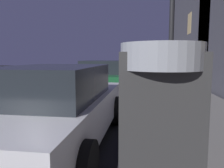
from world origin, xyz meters
name	(u,v)px	position (x,y,z in m)	size (l,w,h in m)	color
car_white	(57,107)	(2.85, 3.22, 0.71)	(2.09, 4.62, 1.43)	silver
car_green	(105,77)	(2.85, 9.28, 0.71)	(2.32, 4.40, 1.43)	#19592D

